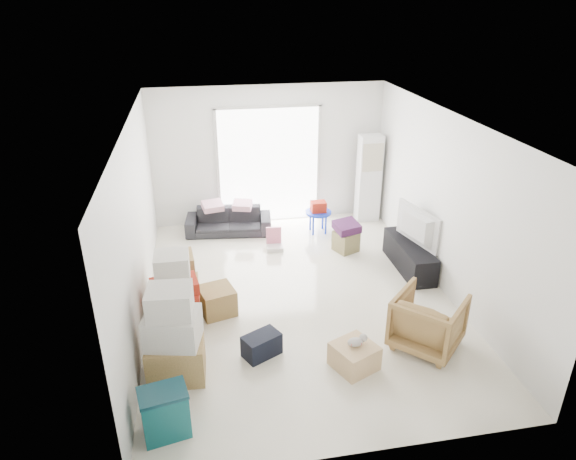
% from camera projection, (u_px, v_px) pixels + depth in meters
% --- Properties ---
extents(room_shell, '(4.98, 6.48, 3.18)m').
position_uv_depth(room_shell, '(299.00, 216.00, 7.30)').
color(room_shell, white).
rests_on(room_shell, ground).
extents(sliding_door, '(2.10, 0.04, 2.33)m').
position_uv_depth(sliding_door, '(269.00, 161.00, 10.00)').
color(sliding_door, white).
rests_on(sliding_door, room_shell).
extents(ac_tower, '(0.45, 0.30, 1.75)m').
position_uv_depth(ac_tower, '(369.00, 178.00, 10.18)').
color(ac_tower, white).
rests_on(ac_tower, room_shell).
extents(tv_console, '(0.42, 1.39, 0.46)m').
position_uv_depth(tv_console, '(409.00, 256.00, 8.58)').
color(tv_console, black).
rests_on(tv_console, room_shell).
extents(television, '(0.84, 1.17, 0.14)m').
position_uv_depth(television, '(411.00, 240.00, 8.45)').
color(television, black).
rests_on(television, tv_console).
extents(sofa, '(1.66, 0.66, 0.63)m').
position_uv_depth(sofa, '(228.00, 217.00, 9.82)').
color(sofa, '#27282C').
rests_on(sofa, room_shell).
extents(pillow_left, '(0.42, 0.36, 0.12)m').
position_uv_depth(pillow_left, '(212.00, 200.00, 9.65)').
color(pillow_left, '#F3B1CB').
rests_on(pillow_left, sofa).
extents(pillow_right, '(0.37, 0.33, 0.11)m').
position_uv_depth(pillow_right, '(242.00, 199.00, 9.69)').
color(pillow_right, '#F3B1CB').
rests_on(pillow_right, sofa).
extents(armchair, '(1.10, 1.10, 0.83)m').
position_uv_depth(armchair, '(428.00, 319.00, 6.61)').
color(armchair, '#AB864C').
rests_on(armchair, room_shell).
extents(storage_bins, '(0.55, 0.43, 0.57)m').
position_uv_depth(storage_bins, '(165.00, 413.00, 5.32)').
color(storage_bins, '#0E5457').
rests_on(storage_bins, room_shell).
extents(box_stack_a, '(0.71, 0.62, 1.23)m').
position_uv_depth(box_stack_a, '(174.00, 338.00, 6.02)').
color(box_stack_a, '#A6854B').
rests_on(box_stack_a, room_shell).
extents(box_stack_b, '(0.67, 0.65, 1.18)m').
position_uv_depth(box_stack_b, '(176.00, 298.00, 6.88)').
color(box_stack_b, '#A6854B').
rests_on(box_stack_b, room_shell).
extents(box_stack_c, '(0.55, 0.50, 0.80)m').
position_uv_depth(box_stack_c, '(179.00, 280.00, 7.55)').
color(box_stack_c, '#A6854B').
rests_on(box_stack_c, room_shell).
extents(loose_box, '(0.58, 0.58, 0.39)m').
position_uv_depth(loose_box, '(217.00, 301.00, 7.40)').
color(loose_box, '#A6854B').
rests_on(loose_box, room_shell).
extents(duffel_bag, '(0.55, 0.47, 0.30)m').
position_uv_depth(duffel_bag, '(262.00, 345.00, 6.55)').
color(duffel_bag, black).
rests_on(duffel_bag, room_shell).
extents(ottoman, '(0.48, 0.48, 0.37)m').
position_uv_depth(ottoman, '(346.00, 241.00, 9.19)').
color(ottoman, olive).
rests_on(ottoman, room_shell).
extents(blanket, '(0.47, 0.47, 0.14)m').
position_uv_depth(blanket, '(347.00, 228.00, 9.08)').
color(blanket, '#4A1F4D').
rests_on(blanket, ottoman).
extents(kids_table, '(0.50, 0.50, 0.63)m').
position_uv_depth(kids_table, '(318.00, 211.00, 9.79)').
color(kids_table, '#132FCA').
rests_on(kids_table, room_shell).
extents(toy_walker, '(0.31, 0.27, 0.39)m').
position_uv_depth(toy_walker, '(274.00, 243.00, 9.29)').
color(toy_walker, silver).
rests_on(toy_walker, room_shell).
extents(wood_crate, '(0.64, 0.64, 0.32)m').
position_uv_depth(wood_crate, '(354.00, 356.00, 6.33)').
color(wood_crate, '#D8B47D').
rests_on(wood_crate, room_shell).
extents(plush_bunny, '(0.26, 0.15, 0.13)m').
position_uv_depth(plush_bunny, '(357.00, 341.00, 6.25)').
color(plush_bunny, '#B2ADA8').
rests_on(plush_bunny, wood_crate).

